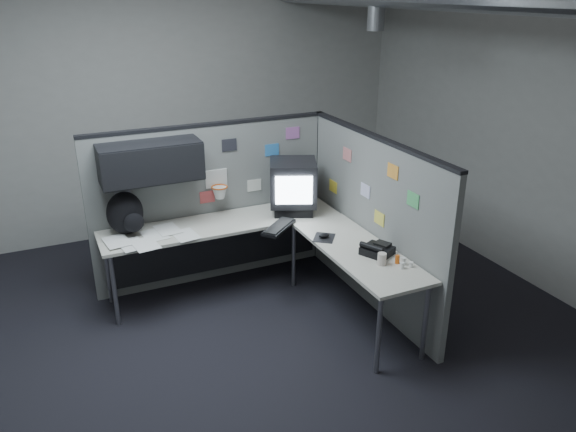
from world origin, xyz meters
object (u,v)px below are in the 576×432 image
desk (257,240)px  phone (377,250)px  monitor (293,186)px  backpack (126,214)px  keyboard (279,227)px

desk → phone: size_ratio=7.52×
monitor → backpack: bearing=154.5°
backpack → desk: bearing=-21.1°
keyboard → backpack: size_ratio=1.07×
desk → monitor: 0.69m
keyboard → backpack: (-1.30, 0.47, 0.18)m
monitor → backpack: (-1.62, 0.10, -0.07)m
phone → backpack: backpack is taller
phone → backpack: size_ratio=0.76×
phone → desk: bearing=111.7°
keyboard → backpack: backpack is taller
monitor → keyboard: size_ratio=1.37×
desk → monitor: size_ratio=3.89×
monitor → phone: monitor is taller
backpack → phone: bearing=-37.8°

